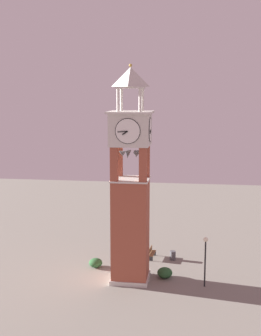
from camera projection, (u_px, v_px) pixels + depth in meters
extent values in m
plane|color=gray|center=(131.00, 279.00, 36.98)|extent=(80.00, 80.00, 0.00)
cube|color=#9E4C38|center=(131.00, 231.00, 36.32)|extent=(2.73, 2.73, 8.09)
cube|color=beige|center=(131.00, 277.00, 36.95)|extent=(2.93, 2.93, 0.35)
cube|color=black|center=(133.00, 260.00, 38.14)|extent=(1.10, 0.04, 2.20)
cylinder|color=beige|center=(133.00, 243.00, 37.91)|extent=(1.10, 0.04, 1.10)
cube|color=#9E4C38|center=(146.00, 161.00, 36.35)|extent=(0.56, 0.56, 2.69)
cube|color=#9E4C38|center=(119.00, 161.00, 36.64)|extent=(0.56, 0.56, 2.69)
cube|color=#9E4C38|center=(143.00, 165.00, 34.24)|extent=(0.56, 0.56, 2.69)
cube|color=#9E4C38|center=(114.00, 165.00, 34.53)|extent=(0.56, 0.56, 2.69)
cube|color=beige|center=(131.00, 179.00, 35.65)|extent=(2.89, 2.89, 0.12)
cone|color=#4C4C51|center=(123.00, 154.00, 35.38)|extent=(0.57, 0.57, 0.39)
cone|color=#4C4C51|center=(128.00, 155.00, 34.76)|extent=(0.38, 0.38, 0.55)
cone|color=#4C4C51|center=(136.00, 155.00, 34.90)|extent=(0.49, 0.49, 0.38)
cone|color=#4C4C51|center=(137.00, 153.00, 35.65)|extent=(0.57, 0.57, 0.40)
cone|color=#4C4C51|center=(129.00, 153.00, 35.92)|extent=(0.37, 0.37, 0.41)
cube|color=beige|center=(131.00, 129.00, 35.02)|extent=(2.97, 2.97, 2.43)
cylinder|color=white|center=(133.00, 128.00, 36.49)|extent=(1.85, 0.05, 1.85)
torus|color=black|center=(133.00, 128.00, 36.49)|extent=(1.87, 0.06, 1.87)
cube|color=black|center=(131.00, 130.00, 36.60)|extent=(0.43, 0.03, 0.34)
cube|color=black|center=(129.00, 128.00, 36.61)|extent=(0.74, 0.03, 0.12)
cylinder|color=white|center=(128.00, 131.00, 33.55)|extent=(1.85, 0.05, 1.85)
torus|color=black|center=(128.00, 131.00, 33.55)|extent=(1.87, 0.06, 1.87)
cube|color=black|center=(125.00, 133.00, 33.54)|extent=(0.43, 0.03, 0.34)
cube|color=black|center=(123.00, 132.00, 33.55)|extent=(0.74, 0.03, 0.12)
cylinder|color=white|center=(150.00, 130.00, 34.82)|extent=(0.05, 1.85, 1.85)
torus|color=black|center=(150.00, 130.00, 34.82)|extent=(0.06, 1.87, 1.87)
cube|color=black|center=(151.00, 132.00, 34.65)|extent=(0.03, 0.43, 0.34)
cube|color=black|center=(151.00, 131.00, 34.46)|extent=(0.03, 0.74, 0.12)
cylinder|color=white|center=(111.00, 129.00, 35.22)|extent=(0.05, 1.85, 1.85)
torus|color=black|center=(111.00, 129.00, 35.22)|extent=(0.06, 1.87, 1.87)
cube|color=black|center=(110.00, 131.00, 35.07)|extent=(0.03, 0.43, 0.34)
cube|color=black|center=(109.00, 130.00, 34.88)|extent=(0.03, 0.74, 0.12)
cube|color=beige|center=(131.00, 112.00, 34.81)|extent=(3.33, 3.33, 0.16)
cylinder|color=beige|center=(143.00, 100.00, 35.35)|extent=(0.22, 0.22, 1.69)
cylinder|color=beige|center=(121.00, 100.00, 35.57)|extent=(0.22, 0.22, 1.69)
cylinder|color=beige|center=(140.00, 100.00, 33.75)|extent=(0.22, 0.22, 1.69)
cylinder|color=beige|center=(118.00, 100.00, 33.97)|extent=(0.22, 0.22, 1.69)
cube|color=beige|center=(131.00, 88.00, 34.51)|extent=(2.07, 2.07, 0.12)
pyramid|color=beige|center=(131.00, 77.00, 34.38)|extent=(2.07, 2.07, 1.44)
sphere|color=#B79338|center=(131.00, 65.00, 34.25)|extent=(0.24, 0.24, 0.24)
cube|color=brown|center=(152.00, 253.00, 41.69)|extent=(0.61, 1.64, 0.06)
cube|color=brown|center=(150.00, 250.00, 41.69)|extent=(0.22, 1.60, 0.44)
cube|color=#2D2D33|center=(154.00, 253.00, 42.42)|extent=(0.40, 0.12, 0.42)
cube|color=#2D2D33|center=(151.00, 259.00, 41.04)|extent=(0.40, 0.12, 0.42)
cylinder|color=black|center=(205.00, 264.00, 35.39)|extent=(0.12, 0.12, 3.58)
sphere|color=#F9EFCC|center=(206.00, 240.00, 35.07)|extent=(0.36, 0.36, 0.36)
cylinder|color=#4C4C51|center=(173.00, 255.00, 41.28)|extent=(0.52, 0.52, 0.80)
ellipsoid|color=#28562D|center=(96.00, 263.00, 39.55)|extent=(1.15, 1.15, 0.76)
ellipsoid|color=#28562D|center=(165.00, 273.00, 37.31)|extent=(1.22, 1.22, 0.83)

